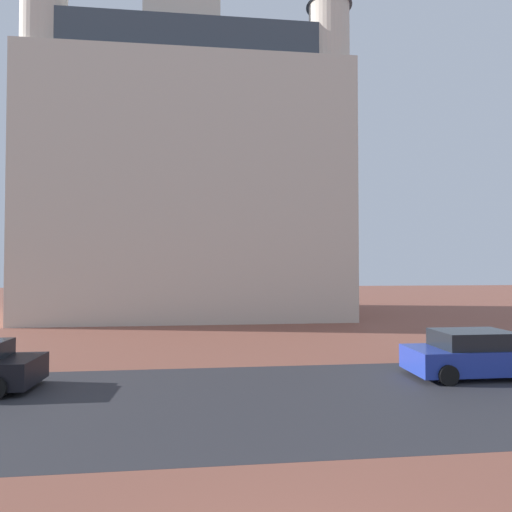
% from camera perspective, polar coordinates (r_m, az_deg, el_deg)
% --- Properties ---
extents(ground_plane, '(120.00, 120.00, 0.00)m').
position_cam_1_polar(ground_plane, '(13.59, -1.63, -17.31)').
color(ground_plane, brown).
extents(street_asphalt_strip, '(120.00, 7.28, 0.00)m').
position_cam_1_polar(street_asphalt_strip, '(11.88, -0.94, -19.66)').
color(street_asphalt_strip, '#2D2D33').
rests_on(street_asphalt_strip, ground_plane).
extents(landmark_building, '(22.21, 12.54, 37.57)m').
position_cam_1_polar(landmark_building, '(32.52, -8.93, 12.27)').
color(landmark_building, beige).
rests_on(landmark_building, ground_plane).
extents(car_blue, '(4.33, 2.01, 1.54)m').
position_cam_1_polar(car_blue, '(15.79, 28.28, -12.16)').
color(car_blue, '#23389E').
rests_on(car_blue, ground_plane).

